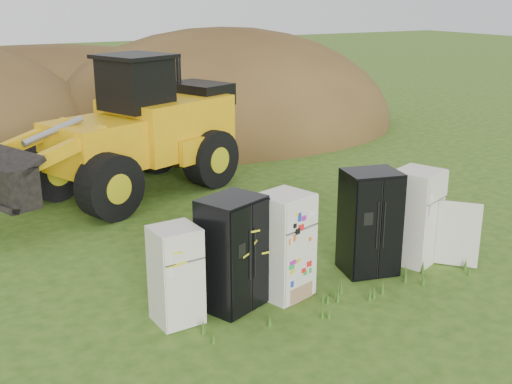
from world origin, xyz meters
TOP-DOWN VIEW (x-y plane):
  - ground at (0.00, 0.00)m, footprint 120.00×120.00m
  - fridge_leftmost at (-2.44, -0.00)m, footprint 0.72×0.69m
  - fridge_black_side at (-1.46, 0.03)m, footprint 1.19×1.07m
  - fridge_sticker at (-0.52, -0.04)m, footprint 0.98×0.94m
  - fridge_black_right at (1.36, 0.04)m, footprint 1.12×1.00m
  - fridge_open_door at (2.41, -0.03)m, footprint 1.03×1.00m
  - wheel_loader at (-1.42, 6.57)m, footprint 7.80×5.38m
  - dirt_mound_right at (4.74, 12.90)m, footprint 13.88×10.18m
  - dirt_mound_back at (-0.94, 17.13)m, footprint 18.18×12.12m

SIDE VIEW (x-z plane):
  - ground at x=0.00m, z-range 0.00..0.00m
  - dirt_mound_right at x=4.74m, z-range -3.77..3.77m
  - dirt_mound_back at x=-0.94m, z-range -3.05..3.05m
  - fridge_leftmost at x=-2.44m, z-range 0.00..1.55m
  - fridge_sticker at x=-0.52m, z-range 0.00..1.80m
  - fridge_open_door at x=2.41m, z-range 0.00..1.80m
  - fridge_black_side at x=-1.46m, z-range 0.00..1.86m
  - fridge_black_right at x=1.36m, z-range 0.00..1.91m
  - wheel_loader at x=-1.42m, z-range 0.00..3.50m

